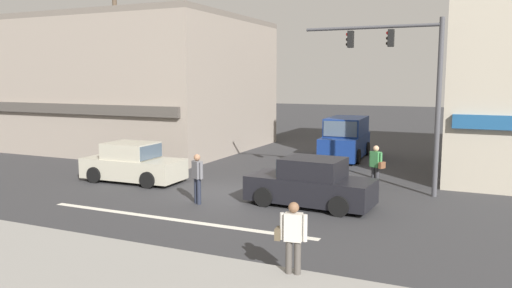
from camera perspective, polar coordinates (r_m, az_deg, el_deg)
ground_plane at (r=18.02m, az=-3.23°, el=-5.78°), size 120.00×120.00×0.00m
lane_marking_stripe at (r=15.11m, az=-9.44°, el=-8.50°), size 9.00×0.24×0.01m
sidewalk_curb at (r=11.50m, az=-23.82°, el=-13.89°), size 40.00×5.00×0.16m
building_left_block at (r=31.07m, az=-13.32°, el=6.67°), size 13.61×11.04×7.54m
utility_pole_near_left at (r=25.37m, az=-15.59°, el=7.77°), size 1.40×0.22×8.43m
utility_pole_far_right at (r=21.90m, az=23.23°, el=7.65°), size 1.40×0.22×8.54m
traffic_light_mast at (r=18.43m, az=17.20°, el=7.29°), size 4.89×0.24×6.20m
sedan_parked_curbside at (r=16.43m, az=6.27°, el=-4.59°), size 4.20×2.07×1.58m
sedan_approaching_near at (r=20.70m, az=-13.88°, el=-2.24°), size 4.14×1.96×1.58m
van_crossing_leftbound at (r=26.32m, az=10.20°, el=0.58°), size 2.21×4.68×2.11m
pedestrian_foreground_with_bag at (r=10.37m, az=4.17°, el=-10.48°), size 0.68×0.29×1.67m
pedestrian_mid_crossing at (r=16.62m, az=-6.72°, el=-3.62°), size 0.51×0.37×1.67m
pedestrian_far_side at (r=19.08m, az=13.55°, el=-2.32°), size 0.64×0.51×1.67m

